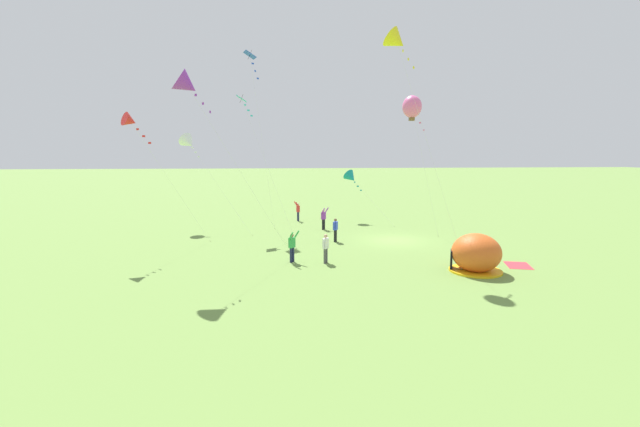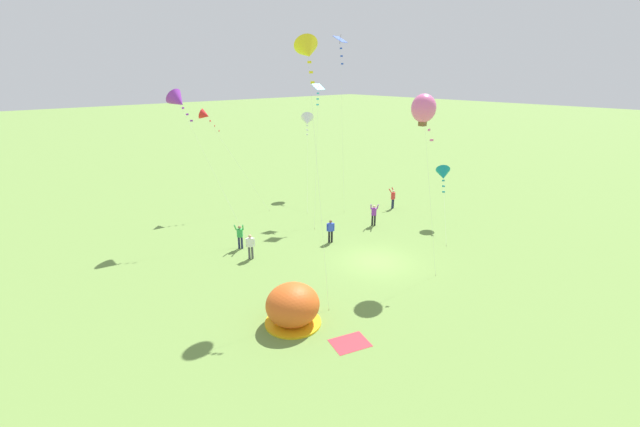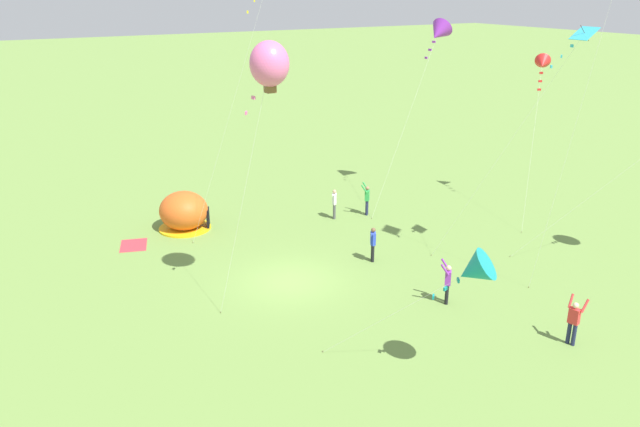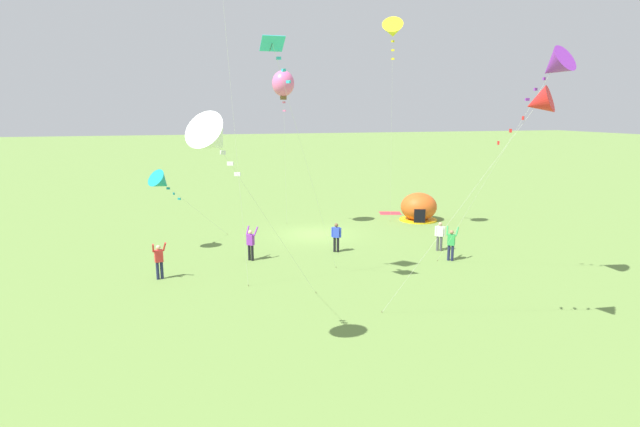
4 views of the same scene
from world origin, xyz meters
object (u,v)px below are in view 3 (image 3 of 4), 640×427
object	(u,v)px
kite_red	(542,63)
person_far_back	(447,281)
person_watching_sky	(373,243)
kite_purple	(438,33)
kite_pink	(269,64)
person_center_field	(334,202)
popup_tent	(184,212)
kite_cyan	(577,42)
person_arms_raised	(367,198)
kite_teal	(473,270)
person_flying_kite	(574,320)

from	to	relation	value
kite_red	person_far_back	bearing A→B (deg)	-59.39
person_watching_sky	kite_purple	xyz separation A→B (m)	(-6.65, 8.80, 8.96)
person_watching_sky	kite_pink	bearing A→B (deg)	-73.69
person_center_field	kite_purple	world-z (taller)	kite_purple
person_far_back	kite_red	xyz separation A→B (m)	(-7.56, 12.77, 7.35)
popup_tent	kite_purple	size ratio (longest dim) A/B	0.26
kite_red	kite_cyan	xyz separation A→B (m)	(7.23, -6.37, 1.96)
person_watching_sky	person_arms_raised	xyz separation A→B (m)	(-5.54, 3.36, 0.03)
kite_purple	kite_cyan	world-z (taller)	kite_cyan
kite_red	kite_pink	size ratio (longest dim) A/B	0.83
kite_teal	popup_tent	bearing A→B (deg)	-168.61
person_watching_sky	person_flying_kite	bearing A→B (deg)	12.70
person_flying_kite	kite_teal	bearing A→B (deg)	-92.17
person_far_back	kite_purple	bearing A→B (deg)	143.97
person_arms_raised	kite_red	distance (m)	12.55
person_watching_sky	person_far_back	world-z (taller)	person_far_back
popup_tent	person_flying_kite	world-z (taller)	popup_tent
kite_red	kite_teal	size ratio (longest dim) A/B	1.83
person_far_back	kite_pink	bearing A→B (deg)	-117.44
person_arms_raised	person_watching_sky	bearing A→B (deg)	-31.19
kite_pink	kite_cyan	bearing A→B (deg)	76.95
person_watching_sky	popup_tent	bearing A→B (deg)	-142.89
kite_cyan	person_center_field	bearing A→B (deg)	-153.61
person_watching_sky	kite_red	size ratio (longest dim) A/B	0.19
kite_pink	person_watching_sky	bearing A→B (deg)	106.31
popup_tent	person_arms_raised	world-z (taller)	popup_tent
popup_tent	person_flying_kite	xyz separation A→B (m)	(18.39, 8.71, 0.00)
person_center_field	kite_teal	bearing A→B (deg)	-15.30
person_arms_raised	kite_red	bearing A→B (deg)	72.71
kite_purple	popup_tent	bearing A→B (deg)	-97.25
person_arms_raised	kite_pink	xyz separation A→B (m)	(7.30, -9.38, 8.85)
person_arms_raised	person_far_back	distance (m)	11.02
person_flying_kite	kite_purple	bearing A→B (deg)	158.15
kite_red	person_flying_kite	bearing A→B (deg)	-41.43
popup_tent	kite_cyan	bearing A→B (deg)	44.76
person_watching_sky	kite_purple	size ratio (longest dim) A/B	0.16
kite_purple	kite_teal	world-z (taller)	kite_purple
popup_tent	kite_teal	distance (m)	18.82
person_flying_kite	kite_pink	world-z (taller)	kite_pink
popup_tent	person_watching_sky	bearing A→B (deg)	37.11
kite_cyan	person_far_back	bearing A→B (deg)	-87.04
kite_red	kite_teal	distance (m)	20.44
person_center_field	kite_cyan	world-z (taller)	kite_cyan
person_far_back	popup_tent	bearing A→B (deg)	-153.50
popup_tent	kite_cyan	distance (m)	20.93
kite_purple	kite_pink	bearing A→B (deg)	-60.41
kite_purple	kite_pink	distance (m)	17.04
kite_pink	kite_red	bearing A→B (deg)	102.64
popup_tent	kite_cyan	world-z (taller)	kite_cyan
person_arms_raised	kite_purple	xyz separation A→B (m)	(-1.11, 5.44, 8.93)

